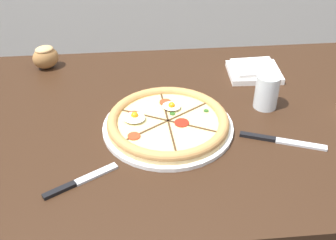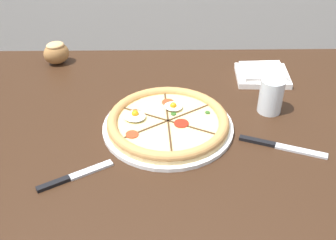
{
  "view_description": "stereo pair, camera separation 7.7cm",
  "coord_description": "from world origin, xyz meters",
  "px_view_note": "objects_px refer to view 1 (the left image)",
  "views": [
    {
      "loc": [
        -0.11,
        -1.01,
        1.5
      ],
      "look_at": [
        -0.02,
        -0.05,
        0.81
      ],
      "focal_mm": 45.0,
      "sensor_mm": 36.0,
      "label": 1
    },
    {
      "loc": [
        -0.03,
        -1.02,
        1.5
      ],
      "look_at": [
        -0.02,
        -0.05,
        0.81
      ],
      "focal_mm": 45.0,
      "sensor_mm": 36.0,
      "label": 2
    }
  ],
  "objects_px": {
    "pizza": "(168,123)",
    "bread_piece_near": "(45,57)",
    "dining_table": "(172,144)",
    "knife_main": "(80,181)",
    "knife_spare": "(281,141)",
    "napkin_folded": "(254,71)",
    "water_glass": "(266,93)"
  },
  "relations": [
    {
      "from": "bread_piece_near",
      "to": "water_glass",
      "type": "height_order",
      "value": "water_glass"
    },
    {
      "from": "knife_main",
      "to": "knife_spare",
      "type": "distance_m",
      "value": 0.55
    },
    {
      "from": "pizza",
      "to": "bread_piece_near",
      "type": "height_order",
      "value": "bread_piece_near"
    },
    {
      "from": "pizza",
      "to": "bread_piece_near",
      "type": "relative_size",
      "value": 3.32
    },
    {
      "from": "knife_spare",
      "to": "bread_piece_near",
      "type": "bearing_deg",
      "value": 165.64
    },
    {
      "from": "bread_piece_near",
      "to": "knife_main",
      "type": "bearing_deg",
      "value": -75.08
    },
    {
      "from": "napkin_folded",
      "to": "knife_spare",
      "type": "xyz_separation_m",
      "value": [
        -0.02,
        -0.37,
        -0.01
      ]
    },
    {
      "from": "dining_table",
      "to": "water_glass",
      "type": "xyz_separation_m",
      "value": [
        0.29,
        0.04,
        0.14
      ]
    },
    {
      "from": "knife_main",
      "to": "pizza",
      "type": "bearing_deg",
      "value": 10.26
    },
    {
      "from": "pizza",
      "to": "napkin_folded",
      "type": "height_order",
      "value": "pizza"
    },
    {
      "from": "dining_table",
      "to": "pizza",
      "type": "distance_m",
      "value": 0.13
    },
    {
      "from": "dining_table",
      "to": "knife_main",
      "type": "distance_m",
      "value": 0.37
    },
    {
      "from": "bread_piece_near",
      "to": "water_glass",
      "type": "bearing_deg",
      "value": -24.38
    },
    {
      "from": "bread_piece_near",
      "to": "water_glass",
      "type": "xyz_separation_m",
      "value": [
        0.7,
        -0.32,
        0.0
      ]
    },
    {
      "from": "pizza",
      "to": "dining_table",
      "type": "bearing_deg",
      "value": 70.81
    },
    {
      "from": "pizza",
      "to": "bread_piece_near",
      "type": "bearing_deg",
      "value": 134.26
    },
    {
      "from": "dining_table",
      "to": "water_glass",
      "type": "distance_m",
      "value": 0.33
    },
    {
      "from": "pizza",
      "to": "knife_spare",
      "type": "distance_m",
      "value": 0.32
    },
    {
      "from": "bread_piece_near",
      "to": "dining_table",
      "type": "bearing_deg",
      "value": -40.88
    },
    {
      "from": "dining_table",
      "to": "napkin_folded",
      "type": "distance_m",
      "value": 0.4
    },
    {
      "from": "napkin_folded",
      "to": "knife_main",
      "type": "height_order",
      "value": "napkin_folded"
    },
    {
      "from": "napkin_folded",
      "to": "knife_spare",
      "type": "height_order",
      "value": "napkin_folded"
    },
    {
      "from": "dining_table",
      "to": "bread_piece_near",
      "type": "relative_size",
      "value": 13.09
    },
    {
      "from": "napkin_folded",
      "to": "water_glass",
      "type": "distance_m",
      "value": 0.2
    },
    {
      "from": "water_glass",
      "to": "dining_table",
      "type": "bearing_deg",
      "value": -172.67
    },
    {
      "from": "dining_table",
      "to": "napkin_folded",
      "type": "bearing_deg",
      "value": 37.12
    },
    {
      "from": "pizza",
      "to": "water_glass",
      "type": "relative_size",
      "value": 3.47
    },
    {
      "from": "bread_piece_near",
      "to": "knife_main",
      "type": "relative_size",
      "value": 0.63
    },
    {
      "from": "dining_table",
      "to": "pizza",
      "type": "height_order",
      "value": "pizza"
    },
    {
      "from": "knife_main",
      "to": "knife_spare",
      "type": "xyz_separation_m",
      "value": [
        0.54,
        0.11,
        0.0
      ]
    },
    {
      "from": "napkin_folded",
      "to": "bread_piece_near",
      "type": "distance_m",
      "value": 0.73
    },
    {
      "from": "pizza",
      "to": "knife_spare",
      "type": "bearing_deg",
      "value": -16.77
    }
  ]
}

